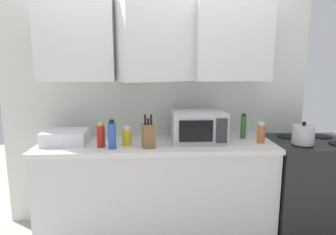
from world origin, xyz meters
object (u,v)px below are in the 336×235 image
knife_block (148,135)px  bottle_red_sauce (101,136)px  kettle (303,135)px  bottle_green_oil (243,127)px  microwave (198,127)px  dish_rack (66,137)px  stove_range (308,186)px  bottle_yellow_mustard (127,136)px  bottle_spice_jar (261,133)px  bottle_blue_cleaner (112,135)px

knife_block → bottle_red_sauce: 0.41m
kettle → bottle_green_oil: 0.52m
microwave → kettle: bearing=-10.9°
microwave → dish_rack: size_ratio=1.26×
microwave → knife_block: 0.48m
stove_range → knife_block: bearing=-175.0°
bottle_yellow_mustard → bottle_spice_jar: bearing=0.8°
dish_rack → bottle_blue_cleaner: (0.43, -0.18, 0.06)m
microwave → knife_block: (-0.45, -0.17, -0.04)m
bottle_blue_cleaner → kettle: bearing=0.7°
stove_range → microwave: size_ratio=1.90×
microwave → bottle_red_sauce: size_ratio=2.27×
bottle_green_oil → bottle_red_sauce: bearing=-169.8°
stove_range → bottle_green_oil: bearing=167.8°
knife_block → bottle_spice_jar: knife_block is taller
dish_rack → bottle_blue_cleaner: bottle_blue_cleaner is taller
knife_block → bottle_green_oil: (0.90, 0.27, 0.01)m
microwave → bottle_red_sauce: microwave is taller
microwave → stove_range: bearing=-1.7°
knife_block → microwave: bearing=20.1°
bottle_blue_cleaner → bottle_spice_jar: size_ratio=1.30×
microwave → bottle_green_oil: size_ratio=2.02×
bottle_blue_cleaner → bottle_spice_jar: bottle_blue_cleaner is taller
bottle_green_oil → microwave: bearing=-167.2°
stove_range → bottle_red_sauce: 2.00m
bottle_yellow_mustard → bottle_red_sauce: size_ratio=0.80×
microwave → bottle_yellow_mustard: microwave is taller
kettle → bottle_red_sauce: (-1.75, 0.04, 0.00)m
bottle_blue_cleaner → bottle_red_sauce: size_ratio=1.17×
dish_rack → bottle_red_sauce: (0.33, -0.12, 0.04)m
bottle_green_oil → knife_block: bearing=-163.5°
knife_block → bottle_yellow_mustard: size_ratio=1.70×
microwave → bottle_spice_jar: (0.56, -0.08, -0.05)m
microwave → knife_block: size_ratio=1.67×
dish_rack → knife_block: 0.75m
microwave → knife_block: bearing=-159.9°
stove_range → bottle_red_sauce: (-1.92, -0.10, 0.55)m
dish_rack → bottle_yellow_mustard: bearing=-8.5°
dish_rack → knife_block: knife_block is taller
stove_range → bottle_green_oil: 0.85m
dish_rack → bottle_yellow_mustard: (0.55, -0.08, 0.02)m
dish_rack → microwave: bearing=0.6°
knife_block → bottle_blue_cleaner: size_ratio=1.16×
kettle → dish_rack: (-2.08, 0.16, -0.04)m
bottle_yellow_mustard → bottle_blue_cleaner: size_ratio=0.68×
stove_range → bottle_spice_jar: (-0.51, -0.05, 0.54)m
stove_range → bottle_blue_cleaner: bottle_blue_cleaner is taller
bottle_blue_cleaner → bottle_green_oil: size_ratio=1.04×
stove_range → microwave: bearing=178.3°
stove_range → dish_rack: dish_rack is taller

